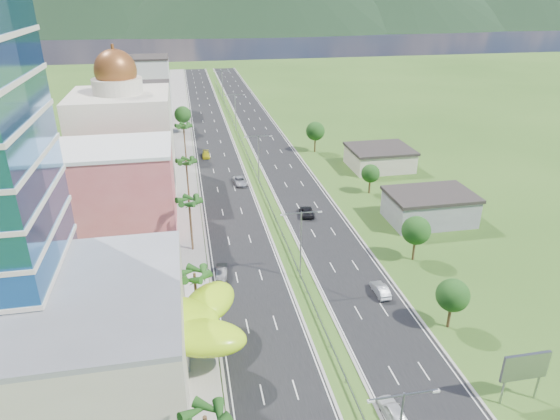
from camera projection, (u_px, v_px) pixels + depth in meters
ground at (317, 318)px, 65.88m from camera, size 500.00×500.00×0.00m
road_left at (212, 136)px, 145.07m from camera, size 11.00×260.00×0.04m
road_right at (263, 134)px, 147.70m from camera, size 11.00×260.00×0.04m
sidewalk_left at (179, 138)px, 143.40m from camera, size 7.00×260.00×0.12m
median_guardrail at (246, 151)px, 130.03m from camera, size 0.10×216.06×0.76m
streetlight_median_b at (301, 238)px, 72.05m from camera, size 6.04×0.25×11.00m
streetlight_median_c at (259, 154)px, 107.84m from camera, size 6.04×0.25×11.00m
streetlight_median_d at (235, 108)px, 148.09m from camera, size 6.04×0.25×11.00m
streetlight_median_e at (222, 82)px, 188.34m from camera, size 6.04×0.25×11.00m
mall_podium at (41, 344)px, 52.66m from camera, size 30.00×24.00×11.00m
lime_canopy at (158, 323)px, 56.75m from camera, size 18.00×15.00×7.40m
pink_shophouse at (115, 191)px, 86.53m from camera, size 20.00×15.00×15.00m
domed_building at (124, 134)px, 105.52m from camera, size 20.00×20.00×28.70m
midrise_grey at (138, 121)px, 129.44m from camera, size 16.00×15.00×16.00m
midrise_beige at (143, 108)px, 149.73m from camera, size 16.00×15.00×13.00m
midrise_white at (146, 86)px, 169.28m from camera, size 16.00×15.00×18.00m
billboard at (525, 368)px, 50.94m from camera, size 5.20×0.35×6.20m
shed_near at (429, 208)px, 92.12m from camera, size 15.00×10.00×5.00m
shed_far at (379, 159)px, 119.43m from camera, size 14.00×12.00×4.40m
palm_tree_b at (195, 276)px, 62.06m from camera, size 3.60×3.60×8.10m
palm_tree_c at (189, 203)px, 79.36m from camera, size 3.60×3.60×9.60m
palm_tree_d at (186, 163)px, 100.33m from camera, size 3.60×3.60×8.60m
palm_tree_e at (184, 127)px, 122.37m from camera, size 3.60×3.60×9.40m
leafy_tree_lfar at (183, 115)px, 145.86m from camera, size 4.90×4.90×8.05m
leafy_tree_ra at (453, 295)px, 62.24m from camera, size 4.20×4.20×6.90m
leafy_tree_rb at (416, 231)px, 77.81m from camera, size 4.55×4.55×7.47m
leafy_tree_rc at (371, 174)px, 103.71m from camera, size 3.85×3.85×6.33m
leafy_tree_rd at (315, 131)px, 129.35m from camera, size 4.90×4.90×8.05m
mountain_ridge at (257, 31)px, 478.92m from camera, size 860.00×140.00×90.00m
car_dark_left at (222, 273)px, 74.66m from camera, size 2.15×4.92×1.57m
car_silver_mid_left at (240, 181)px, 109.73m from camera, size 2.92×5.66×1.53m
car_yellow_far_left at (206, 155)px, 127.08m from camera, size 1.97×4.64×1.34m
car_white_near_right at (393, 411)px, 50.37m from camera, size 2.23×4.80×1.59m
car_silver_right at (380, 289)px, 70.61m from camera, size 1.61×4.58×1.51m
car_dark_far_right at (307, 211)px, 95.02m from camera, size 3.01×5.49×1.46m
motorcycle at (229, 336)px, 61.36m from camera, size 0.69×2.00×1.26m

